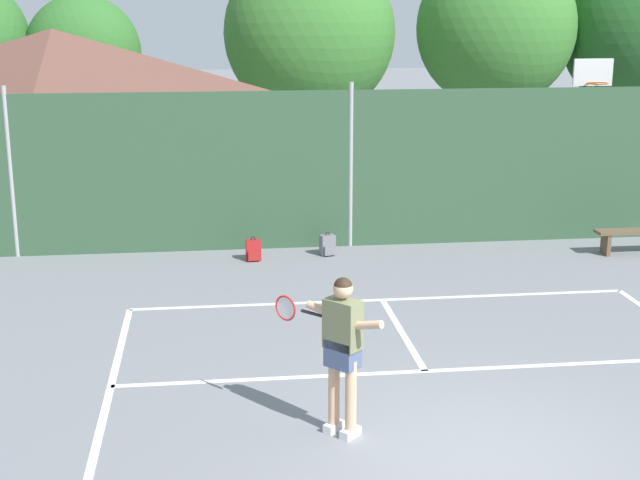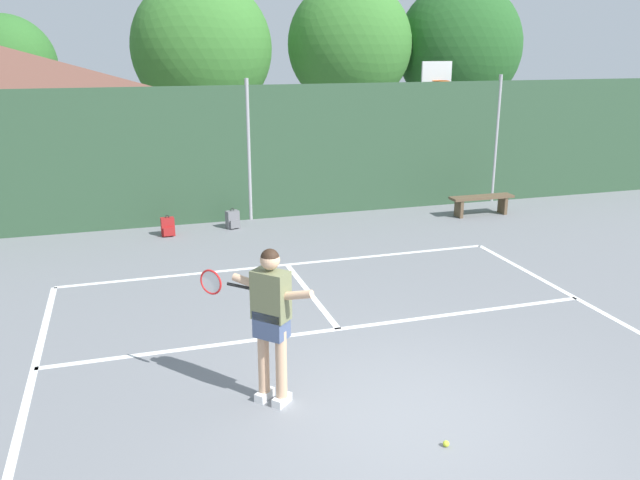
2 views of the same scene
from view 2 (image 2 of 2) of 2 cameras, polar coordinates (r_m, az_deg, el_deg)
The scene contains 10 objects.
ground_plane at distance 7.46m, azimuth 7.94°, elevation -15.40°, with size 120.00×120.00×0.00m, color slate.
court_markings at distance 7.97m, azimuth 5.95°, elevation -13.06°, with size 8.30×11.10×0.01m.
chainlink_fence at distance 15.14m, azimuth -6.30°, elevation 7.56°, with size 26.09×0.09×3.27m.
basketball_hoop at distance 18.94m, azimuth 10.06°, elevation 11.52°, with size 0.90×0.67×3.55m.
treeline_backdrop at distance 25.31m, azimuth -5.37°, elevation 16.40°, with size 25.46×4.67×6.53m.
tennis_player at distance 7.24m, azimuth -4.43°, elevation -6.40°, with size 1.11×1.01×1.85m.
tennis_ball at distance 7.08m, azimuth 11.06°, elevation -17.23°, with size 0.07×0.07×0.07m, color #CCE033.
backpack_red at distance 14.35m, azimuth -13.28°, elevation 1.11°, with size 0.29×0.25×0.46m.
backpack_grey at distance 14.69m, azimuth -7.70°, elevation 1.77°, with size 0.32×0.30×0.46m.
courtside_bench at distance 16.14m, azimuth 14.06°, elevation 3.38°, with size 1.60×0.36×0.48m.
Camera 2 is at (-2.79, -5.69, 3.95)m, focal length 36.26 mm.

